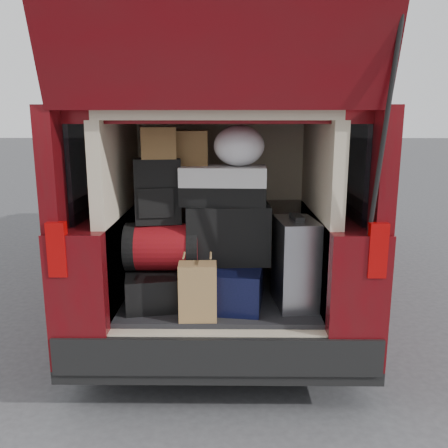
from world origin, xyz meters
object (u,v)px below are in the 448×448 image
Objects in this scene: silver_roller at (295,263)px; red_duffel at (162,247)px; black_soft_case at (228,233)px; backpack at (158,191)px; twotone_duffel at (223,185)px; black_hardshell at (156,284)px; kraft_bag at (198,292)px; navy_hardshell at (226,282)px.

silver_roller is 0.85m from red_duffel.
black_soft_case is 0.52m from backpack.
black_soft_case is at bearing -6.52° from backpack.
silver_roller is 0.66m from twotone_duffel.
twotone_duffel is at bearing 7.67° from red_duffel.
twotone_duffel reaches higher than silver_roller.
red_duffel is (0.05, -0.01, 0.26)m from black_hardshell.
silver_roller is at bearing 19.08° from kraft_bag.
silver_roller is 1.05× the size of black_soft_case.
navy_hardshell is 1.69× the size of kraft_bag.
navy_hardshell is 0.47m from red_duffel.
navy_hardshell reaches higher than black_hardshell.
navy_hardshell is at bearing -13.07° from backpack.
black_hardshell is at bearing -136.93° from backpack.
red_duffel is 1.13× the size of backpack.
black_hardshell is 1.55× the size of kraft_bag.
black_hardshell is at bearing -176.92° from black_soft_case.
black_hardshell is 0.42m from kraft_bag.
kraft_bag is at bearing -111.13° from navy_hardshell.
kraft_bag is (-0.60, -0.23, -0.11)m from silver_roller.
black_soft_case is (0.17, 0.35, 0.27)m from kraft_bag.
black_soft_case reaches higher than navy_hardshell.
twotone_duffel is at bearing -6.36° from backpack.
kraft_bag is (0.29, -0.30, 0.06)m from black_hardshell.
black_soft_case is at bearing -4.67° from black_hardshell.
navy_hardshell is 1.08× the size of twotone_duffel.
backpack is (-0.02, 0.04, 0.35)m from red_duffel.
backpack reaches higher than black_hardshell.
twotone_duffel reaches higher than black_hardshell.
black_hardshell is 1.01× the size of black_soft_case.
backpack is at bearing 41.32° from black_hardshell.
kraft_bag is at bearing -56.71° from black_hardshell.
red_duffel is at bearing -65.38° from backpack.
twotone_duffel is (0.15, 0.35, 0.58)m from kraft_bag.
kraft_bag is 0.84× the size of backpack.
black_hardshell is 0.26m from red_duffel.
kraft_bag is 0.47m from black_soft_case.
black_hardshell is 0.78m from twotone_duffel.
kraft_bag is 0.69m from backpack.
red_duffel is 0.88× the size of black_soft_case.
backpack is at bearing 123.11° from red_duffel.
black_hardshell is 0.91m from silver_roller.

